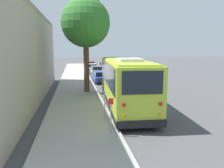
{
  "coord_description": "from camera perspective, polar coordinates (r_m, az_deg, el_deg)",
  "views": [
    {
      "loc": [
        -14.41,
        3.82,
        4.0
      ],
      "look_at": [
        1.57,
        1.08,
        1.3
      ],
      "focal_mm": 35.0,
      "sensor_mm": 36.0,
      "label": 1
    }
  ],
  "objects": [
    {
      "name": "ground_plane",
      "position": [
        15.43,
        4.97,
        -5.6
      ],
      "size": [
        160.0,
        160.0,
        0.0
      ],
      "primitive_type": "plane",
      "color": "#474749"
    },
    {
      "name": "parked_sedan_gray",
      "position": [
        32.52,
        -4.01,
        3.46
      ],
      "size": [
        4.25,
        1.9,
        1.32
      ],
      "rotation": [
        0.0,
        0.0,
        0.05
      ],
      "color": "slate",
      "rests_on": "ground"
    },
    {
      "name": "parked_sedan_silver",
      "position": [
        38.13,
        -5.2,
        4.27
      ],
      "size": [
        4.63,
        1.76,
        1.26
      ],
      "rotation": [
        0.0,
        0.0,
        -0.02
      ],
      "color": "#A8AAAF",
      "rests_on": "ground"
    },
    {
      "name": "street_tree",
      "position": [
        19.48,
        -6.93,
        16.28
      ],
      "size": [
        4.17,
        4.17,
        8.65
      ],
      "color": "brown",
      "rests_on": "sidewalk_slab"
    },
    {
      "name": "sign_post_near",
      "position": [
        10.01,
        -0.31,
        -8.11
      ],
      "size": [
        0.06,
        0.22,
        1.6
      ],
      "color": "gray",
      "rests_on": "sidewalk_slab"
    },
    {
      "name": "parked_sedan_blue",
      "position": [
        25.76,
        -2.97,
        1.83
      ],
      "size": [
        4.41,
        1.98,
        1.27
      ],
      "rotation": [
        0.0,
        0.0,
        0.06
      ],
      "color": "navy",
      "rests_on": "ground"
    },
    {
      "name": "shuttle_bus",
      "position": [
        14.98,
        3.25,
        1.04
      ],
      "size": [
        10.34,
        3.04,
        3.38
      ],
      "rotation": [
        0.0,
        0.0,
        -0.06
      ],
      "color": "#ADC633",
      "rests_on": "ground"
    },
    {
      "name": "parked_sedan_maroon",
      "position": [
        44.19,
        -5.55,
        4.98
      ],
      "size": [
        4.7,
        1.97,
        1.26
      ],
      "rotation": [
        0.0,
        0.0,
        -0.05
      ],
      "color": "maroon",
      "rests_on": "ground"
    },
    {
      "name": "curb_strip",
      "position": [
        15.06,
        -1.96,
        -5.66
      ],
      "size": [
        80.0,
        0.14,
        0.15
      ],
      "primitive_type": "cube",
      "color": "gray",
      "rests_on": "ground"
    },
    {
      "name": "sign_post_far",
      "position": [
        12.0,
        -1.92,
        -5.8
      ],
      "size": [
        0.06,
        0.06,
        1.39
      ],
      "color": "gray",
      "rests_on": "sidewalk_slab"
    },
    {
      "name": "sidewalk_slab",
      "position": [
        14.94,
        -9.2,
        -5.91
      ],
      "size": [
        80.0,
        3.64,
        0.15
      ],
      "primitive_type": "cube",
      "color": "#A3A099",
      "rests_on": "ground"
    }
  ]
}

